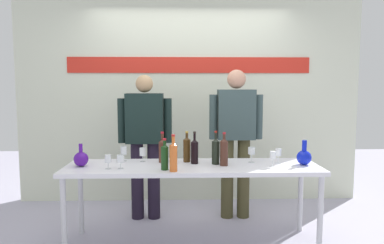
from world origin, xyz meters
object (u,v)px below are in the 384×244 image
(decanter_blue_left, at_px, (81,159))
(wine_bottle_5, at_px, (165,156))
(presenter_right, at_px, (236,134))
(wine_glass_right_0, at_px, (273,156))
(wine_bottle_1, at_px, (162,150))
(wine_bottle_6, at_px, (224,151))
(wine_bottle_4, at_px, (195,151))
(wine_glass_left_1, at_px, (108,159))
(wine_glass_right_2, at_px, (252,151))
(wine_glass_right_1, at_px, (278,153))
(wine_glass_left_2, at_px, (124,151))
(presenter_left, at_px, (145,138))
(wine_bottle_2, at_px, (187,149))
(wine_bottle_0, at_px, (173,156))
(wine_bottle_3, at_px, (216,151))
(display_table, at_px, (192,172))
(decanter_blue_right, at_px, (304,157))
(wine_glass_left_0, at_px, (121,159))
(wine_glass_left_3, at_px, (143,152))

(decanter_blue_left, distance_m, wine_bottle_5, 0.80)
(presenter_right, height_order, wine_glass_right_0, presenter_right)
(wine_bottle_1, height_order, wine_bottle_6, wine_bottle_6)
(wine_bottle_4, distance_m, wine_glass_left_1, 0.81)
(wine_bottle_5, relative_size, wine_glass_right_2, 1.89)
(decanter_blue_left, distance_m, wine_bottle_6, 1.33)
(wine_bottle_6, bearing_deg, decanter_blue_left, 179.82)
(wine_glass_right_1, bearing_deg, wine_glass_left_2, 173.87)
(presenter_left, relative_size, wine_glass_left_1, 12.72)
(wine_bottle_2, height_order, wine_bottle_6, wine_bottle_6)
(wine_bottle_0, height_order, wine_glass_right_0, wine_bottle_0)
(presenter_left, xyz_separation_m, wine_bottle_3, (0.73, -0.64, -0.04))
(wine_glass_left_1, bearing_deg, wine_glass_right_0, 1.35)
(wine_bottle_1, relative_size, wine_bottle_6, 0.96)
(presenter_left, xyz_separation_m, wine_glass_right_0, (1.25, -0.77, -0.06))
(presenter_right, xyz_separation_m, wine_glass_right_0, (0.23, -0.77, -0.10))
(wine_bottle_2, distance_m, wine_glass_right_0, 0.83)
(wine_bottle_3, xyz_separation_m, wine_glass_left_2, (-0.90, 0.16, -0.03))
(display_table, xyz_separation_m, decanter_blue_left, (-1.04, -0.02, 0.13))
(wine_glass_right_2, bearing_deg, wine_glass_right_0, -50.75)
(decanter_blue_right, height_order, wine_bottle_0, wine_bottle_0)
(wine_bottle_3, bearing_deg, wine_bottle_1, 169.60)
(wine_glass_left_0, distance_m, wine_glass_left_2, 0.33)
(presenter_right, bearing_deg, wine_glass_right_2, -83.37)
(wine_glass_right_0, bearing_deg, wine_glass_left_1, -178.65)
(wine_glass_left_3, bearing_deg, wine_bottle_1, -10.28)
(wine_glass_left_3, height_order, wine_glass_right_0, wine_glass_right_0)
(wine_bottle_0, bearing_deg, wine_bottle_3, 34.90)
(decanter_blue_right, relative_size, wine_bottle_2, 0.78)
(display_table, xyz_separation_m, wine_glass_left_1, (-0.76, -0.13, 0.15))
(decanter_blue_right, bearing_deg, wine_bottle_1, 173.65)
(presenter_left, height_order, wine_glass_left_3, presenter_left)
(wine_bottle_2, relative_size, wine_glass_left_0, 2.39)
(wine_glass_left_1, distance_m, wine_glass_right_2, 1.36)
(wine_bottle_5, bearing_deg, wine_bottle_2, 58.51)
(decanter_blue_left, height_order, wine_glass_right_1, decanter_blue_left)
(wine_bottle_3, bearing_deg, wine_bottle_6, -39.62)
(wine_bottle_4, height_order, wine_glass_left_3, wine_bottle_4)
(wine_bottle_1, distance_m, wine_glass_right_0, 1.05)
(wine_bottle_5, xyz_separation_m, wine_glass_right_0, (0.99, 0.09, -0.02))
(wine_bottle_4, bearing_deg, wine_glass_right_0, -12.67)
(presenter_left, bearing_deg, wine_glass_right_1, -25.56)
(wine_glass_right_0, bearing_deg, decanter_blue_right, 13.15)
(presenter_left, distance_m, presenter_right, 1.03)
(decanter_blue_right, distance_m, wine_glass_right_0, 0.33)
(wine_bottle_2, distance_m, wine_bottle_5, 0.39)
(decanter_blue_right, distance_m, wine_bottle_2, 1.12)
(wine_glass_left_3, bearing_deg, wine_glass_right_2, -3.50)
(wine_glass_right_0, xyz_separation_m, wine_glass_right_1, (0.09, 0.13, 0.00))
(wine_bottle_5, height_order, wine_glass_left_1, wine_bottle_5)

